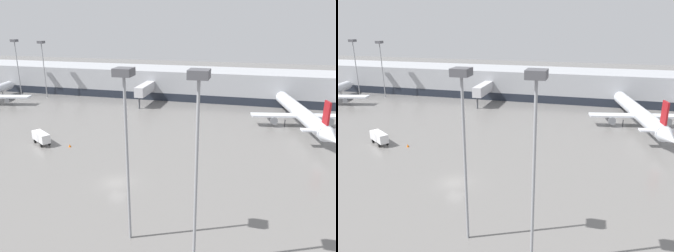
{
  "view_description": "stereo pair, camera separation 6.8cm",
  "coord_description": "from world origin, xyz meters",
  "views": [
    {
      "loc": [
        19.0,
        -41.8,
        23.7
      ],
      "look_at": [
        2.94,
        20.48,
        3.0
      ],
      "focal_mm": 35.0,
      "sensor_mm": 36.0,
      "label": 1
    },
    {
      "loc": [
        19.07,
        -41.78,
        23.7
      ],
      "look_at": [
        2.94,
        20.48,
        3.0
      ],
      "focal_mm": 35.0,
      "sensor_mm": 36.0,
      "label": 2
    }
  ],
  "objects": [
    {
      "name": "apron_light_mast_4",
      "position": [
        6.89,
        -12.08,
        15.18
      ],
      "size": [
        1.8,
        1.8,
        19.37
      ],
      "color": "gray",
      "rests_on": "ground_plane"
    },
    {
      "name": "ground_plane",
      "position": [
        0.0,
        0.0,
        0.0
      ],
      "size": [
        320.0,
        320.0,
        0.0
      ],
      "primitive_type": "plane",
      "color": "slate"
    },
    {
      "name": "service_truck_1",
      "position": [
        -21.13,
        11.7,
        1.52
      ],
      "size": [
        5.34,
        4.34,
        2.44
      ],
      "rotation": [
        0.0,
        0.0,
        5.7
      ],
      "color": "silver",
      "rests_on": "ground_plane"
    },
    {
      "name": "terminal_building",
      "position": [
        0.17,
        61.86,
        4.5
      ],
      "size": [
        160.0,
        31.35,
        9.0
      ],
      "color": "#9EA0A5",
      "rests_on": "ground_plane"
    },
    {
      "name": "apron_light_mast_3",
      "position": [
        14.64,
        -14.37,
        15.47
      ],
      "size": [
        1.8,
        1.8,
        19.81
      ],
      "color": "gray",
      "rests_on": "ground_plane"
    },
    {
      "name": "traffic_cone_1",
      "position": [
        -14.78,
        11.61,
        0.29
      ],
      "size": [
        0.51,
        0.51,
        0.58
      ],
      "color": "orange",
      "rests_on": "ground_plane"
    },
    {
      "name": "apron_light_mast_0",
      "position": [
        -45.38,
        49.67,
        14.1
      ],
      "size": [
        1.8,
        1.8,
        17.81
      ],
      "color": "gray",
      "rests_on": "ground_plane"
    },
    {
      "name": "parked_jet_1",
      "position": [
        30.63,
        37.15,
        3.18
      ],
      "size": [
        22.74,
        39.78,
        9.31
      ],
      "rotation": [
        0.0,
        0.0,
        1.76
      ],
      "color": "silver",
      "rests_on": "ground_plane"
    },
    {
      "name": "apron_light_mast_1",
      "position": [
        -54.86,
        49.41,
        14.34
      ],
      "size": [
        1.8,
        1.8,
        18.16
      ],
      "color": "gray",
      "rests_on": "ground_plane"
    }
  ]
}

